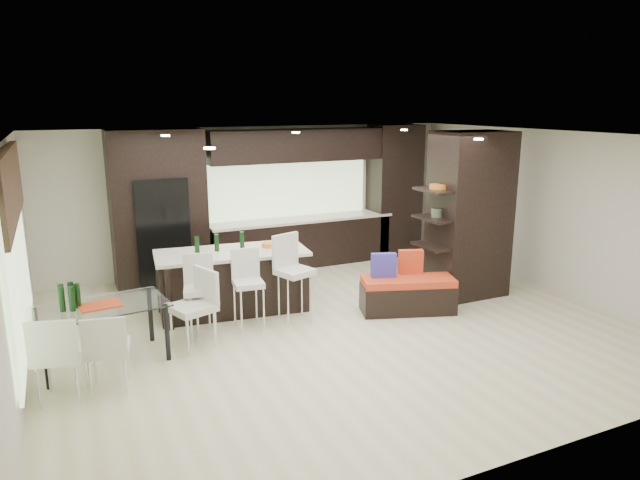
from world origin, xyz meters
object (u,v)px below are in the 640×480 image
floor_vase (438,256)px  chair_end (192,313)px  chair_near (108,354)px  chair_far (61,360)px  bench (408,295)px  kitchen_island (233,281)px  stool_right (295,287)px  stool_left (200,305)px  stool_mid (249,297)px  dining_table (103,335)px

floor_vase → chair_end: size_ratio=1.27×
chair_near → chair_far: (-0.48, -0.02, 0.03)m
bench → chair_near: chair_near is taller
kitchen_island → stool_right: size_ratio=2.19×
kitchen_island → stool_right: (0.70, -0.82, 0.05)m
kitchen_island → stool_left: size_ratio=2.48×
stool_mid → stool_right: stool_right is taller
chair_near → chair_end: chair_end is taller
chair_far → bench: bearing=22.7°
chair_far → chair_end: bearing=40.5°
chair_near → chair_end: (1.10, 0.74, 0.05)m
stool_right → bench: stool_right is taller
kitchen_island → chair_near: kitchen_island is taller
stool_mid → chair_end: size_ratio=0.97×
chair_end → floor_vase: bearing=-101.9°
bench → stool_right: bearing=-173.8°
stool_left → chair_end: 0.36m
stool_mid → chair_near: (-1.97, -1.06, -0.03)m
stool_left → chair_near: (-1.28, -1.06, -0.03)m
dining_table → chair_far: size_ratio=1.68×
bench → chair_far: bearing=-153.5°
stool_mid → dining_table: stool_mid is taller
bench → stool_left: bearing=-168.8°
stool_right → chair_near: (-2.67, -1.03, -0.09)m
stool_left → stool_right: bearing=12.2°
chair_far → chair_near: bearing=16.7°
kitchen_island → chair_far: bearing=-136.4°
dining_table → chair_end: chair_end is taller
bench → dining_table: (-4.38, 0.09, 0.10)m
bench → floor_vase: floor_vase is taller
kitchen_island → chair_near: size_ratio=2.66×
stool_mid → stool_right: (0.70, -0.03, 0.06)m
dining_table → stool_left: bearing=6.2°
stool_mid → chair_far: 2.67m
chair_end → stool_right: bearing=-99.3°
stool_left → dining_table: 1.32m
stool_left → dining_table: size_ratio=0.60×
chair_end → chair_near: bearing=104.2°
stool_right → bench: size_ratio=0.73×
kitchen_island → stool_mid: kitchen_island is taller
kitchen_island → stool_left: 1.05m
bench → chair_end: 3.28m
bench → stool_mid: bearing=-170.9°
stool_mid → chair_end: bearing=-153.5°
stool_right → kitchen_island: bearing=111.8°
stool_right → chair_near: bearing=-177.6°
kitchen_island → stool_left: kitchen_island is taller
stool_right → chair_end: stool_right is taller
chair_far → chair_end: 1.75m
floor_vase → chair_far: bearing=-167.1°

